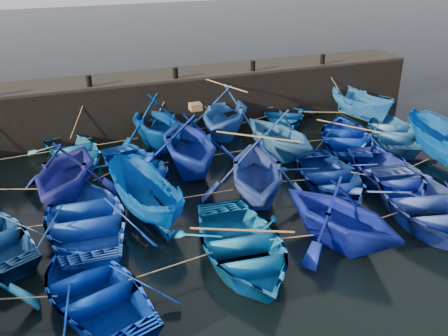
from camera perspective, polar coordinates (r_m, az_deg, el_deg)
name	(u,v)px	position (r m, az deg, el deg)	size (l,w,h in m)	color
ground	(258,225)	(16.78, 3.94, -6.51)	(120.00, 120.00, 0.00)	black
quay_wall	(172,100)	(25.35, -5.98, 7.69)	(26.00, 2.50, 2.50)	black
quay_top	(171,75)	(24.99, -6.11, 10.55)	(26.00, 2.50, 0.12)	black
bollard_1	(89,81)	(23.36, -15.17, 9.59)	(0.24, 0.24, 0.50)	black
bollard_2	(176,73)	(24.07, -5.56, 10.78)	(0.24, 0.24, 0.50)	black
bollard_3	(253,66)	(25.39, 3.32, 11.61)	(0.24, 0.24, 0.50)	black
bollard_4	(323,59)	(27.24, 11.21, 12.11)	(0.24, 0.24, 0.50)	black
boat_1	(73,150)	(22.20, -16.84, 1.93)	(3.09, 4.33, 0.90)	blue
boat_2	(157,122)	(22.54, -7.68, 5.29)	(4.00, 4.64, 2.44)	navy
boat_3	(225,112)	(23.60, 0.13, 6.47)	(4.05, 4.70, 2.47)	#2053AF
boat_4	(283,116)	(25.62, 6.79, 5.97)	(3.16, 4.42, 0.92)	navy
boat_5	(361,105)	(26.80, 15.40, 6.91)	(1.59, 4.22, 1.63)	blue
boat_7	(66,170)	(18.72, -17.66, -0.21)	(3.77, 4.37, 2.30)	navy
boat_8	(137,169)	(19.74, -9.96, -0.14)	(3.37, 4.71, 0.98)	#073AB1
boat_9	(189,142)	(19.96, -4.01, 3.01)	(4.24, 4.91, 2.59)	#0E2797
boat_10	(279,133)	(21.44, 6.29, 4.03)	(3.68, 4.26, 2.24)	#2362A5
boat_11	(347,137)	(23.15, 13.86, 3.43)	(3.55, 4.96, 1.03)	#021E90
boat_12	(393,132)	(24.46, 18.76, 3.96)	(3.49, 4.87, 1.01)	#2969A7
boat_14	(86,217)	(16.65, -15.49, -5.46)	(3.92, 5.48, 1.14)	#103BB5
boat_15	(144,197)	(16.88, -9.11, -3.29)	(1.64, 4.34, 1.68)	#004293
boat_16	(256,169)	(17.79, 3.72, -0.13)	(3.97, 4.61, 2.42)	navy
boat_17	(331,177)	(19.22, 12.09, -1.04)	(3.39, 4.74, 0.98)	navy
boat_18	(389,173)	(20.14, 18.31, -0.56)	(3.39, 4.73, 0.98)	#192FAC
boat_19	(448,147)	(22.26, 24.20, 2.18)	(1.83, 4.86, 1.88)	#0043A2
boat_21	(94,290)	(13.64, -14.64, -13.34)	(3.34, 4.67, 0.97)	#00249A
boat_22	(242,247)	(14.73, 2.05, -8.96)	(3.67, 5.13, 1.06)	#0C61AA
boat_23	(341,213)	(15.59, 13.20, -5.07)	(3.65, 4.23, 2.23)	#0B1A94
boat_24	(426,205)	(18.06, 22.13, -3.89)	(4.07, 5.69, 1.18)	navy
wooden_crate	(195,107)	(19.55, -3.29, 7.01)	(0.45, 0.42, 0.27)	brown
mooring_ropes	(205,146)	(20.58, -2.13, 2.50)	(18.89, 11.80, 2.10)	tan
loose_oars	(271,136)	(19.29, 5.41, 3.71)	(10.06, 11.75, 1.51)	#99724C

